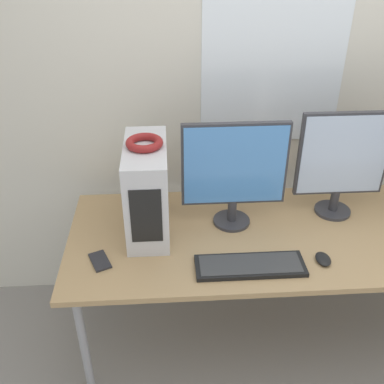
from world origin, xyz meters
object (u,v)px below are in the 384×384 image
object	(u,v)px
keyboard	(250,266)
cell_phone	(100,261)
pc_tower	(147,189)
monitor_right_near	(342,161)
monitor_main	(234,170)
mouse	(323,259)
headphones	(144,143)

from	to	relation	value
keyboard	cell_phone	bearing A→B (deg)	172.93
pc_tower	monitor_right_near	xyz separation A→B (m)	(0.94, 0.08, 0.08)
cell_phone	monitor_right_near	bearing A→B (deg)	-7.69
monitor_main	monitor_right_near	world-z (taller)	monitor_right_near
monitor_right_near	keyboard	world-z (taller)	monitor_right_near
pc_tower	monitor_right_near	distance (m)	0.95
monitor_main	monitor_right_near	xyz separation A→B (m)	(0.54, 0.06, 0.00)
monitor_right_near	cell_phone	distance (m)	1.24
monitor_main	mouse	size ratio (longest dim) A/B	5.45
keyboard	cell_phone	xyz separation A→B (m)	(-0.66, 0.08, -0.01)
pc_tower	keyboard	distance (m)	0.59
monitor_main	cell_phone	world-z (taller)	monitor_main
pc_tower	monitor_main	bearing A→B (deg)	2.61
headphones	monitor_right_near	size ratio (longest dim) A/B	0.30
headphones	monitor_main	distance (m)	0.44
pc_tower	cell_phone	xyz separation A→B (m)	(-0.22, -0.24, -0.22)
keyboard	mouse	world-z (taller)	mouse
headphones	monitor_right_near	distance (m)	0.96
pc_tower	mouse	distance (m)	0.86
monitor_main	keyboard	distance (m)	0.45
pc_tower	cell_phone	bearing A→B (deg)	-131.52
monitor_right_near	cell_phone	bearing A→B (deg)	-164.57
monitor_right_near	mouse	xyz separation A→B (m)	(-0.17, -0.38, -0.29)
pc_tower	cell_phone	distance (m)	0.39
headphones	monitor_right_near	bearing A→B (deg)	4.57
monitor_right_near	keyboard	bearing A→B (deg)	-141.34
keyboard	monitor_main	bearing A→B (deg)	95.47
monitor_main	monitor_right_near	distance (m)	0.54
headphones	mouse	distance (m)	0.94
mouse	pc_tower	bearing A→B (deg)	158.57
monitor_main	cell_phone	distance (m)	0.74
mouse	monitor_main	bearing A→B (deg)	138.50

